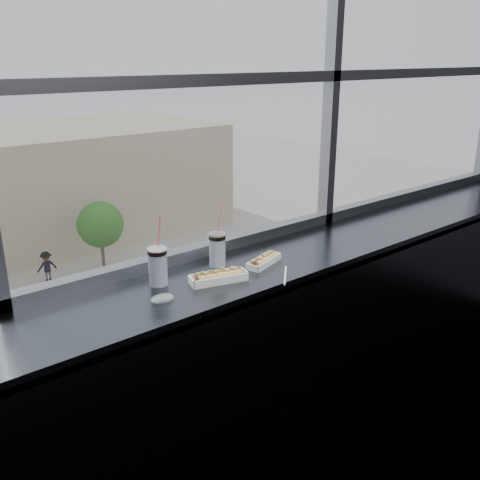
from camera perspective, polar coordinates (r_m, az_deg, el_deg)
wall_back_lower at (r=3.10m, az=-4.30°, el=-11.29°), size 6.00×0.00×6.00m
window_glass at (r=2.70m, az=-5.55°, el=22.98°), size 6.00×0.00×6.00m
window_mullions at (r=2.68m, az=-5.29°, el=23.01°), size 6.00×0.08×2.40m
counter at (r=2.66m, az=-1.14°, el=-3.97°), size 6.00×0.55×0.06m
counter_fascia at (r=2.74m, az=2.36°, el=-15.64°), size 6.00×0.04×1.04m
hotdog_tray_left at (r=2.53m, az=-2.30°, el=-3.90°), size 0.29×0.16×0.07m
hotdog_tray_right at (r=2.73m, az=2.57°, el=-2.16°), size 0.24×0.14×0.06m
soda_cup_left at (r=2.50m, az=-8.76°, el=-2.58°), size 0.09×0.09×0.34m
soda_cup_right at (r=2.69m, az=-2.44°, el=-0.86°), size 0.09×0.09×0.33m
loose_straw at (r=2.60m, az=4.85°, el=-3.79°), size 0.17×0.16×0.01m
wrapper at (r=2.36m, az=-8.29°, el=-6.16°), size 0.10×0.07×0.03m
car_far_c at (r=31.27m, az=-13.33°, el=-3.88°), size 3.62×7.03×2.25m
car_near_d at (r=23.51m, az=-12.00°, el=-12.14°), size 3.19×6.40×2.06m
car_near_e at (r=25.77m, az=-1.91°, el=-8.40°), size 3.53×7.20×2.32m
pedestrian_d at (r=34.46m, az=-19.96°, el=-2.36°), size 1.01×0.76×2.28m
tree_right at (r=34.55m, az=-14.68°, el=1.60°), size 2.92×2.92×4.57m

